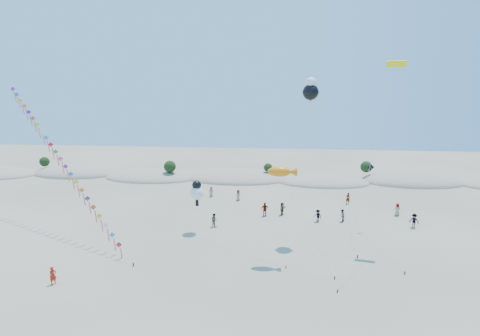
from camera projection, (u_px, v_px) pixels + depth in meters
name	position (u px, v px, depth m)	size (l,w,h in m)	color
ground	(175.00, 319.00, 30.90)	(160.00, 160.00, 0.00)	#817359
dune_ridge	(241.00, 178.00, 74.68)	(145.30, 11.49, 5.57)	gray
kite_train	(59.00, 157.00, 48.15)	(23.30, 18.05, 17.83)	#3F2D1E
fish_kite	(283.00, 172.00, 39.46)	(6.50, 4.63, 9.71)	#3F2D1E
cartoon_kite_low	(197.00, 191.00, 47.85)	(11.43, 9.89, 6.37)	#3F2D1E
cartoon_kite_high	(311.00, 90.00, 44.10)	(6.01, 6.87, 18.35)	#3F2D1E
parafoil_kite	(395.00, 69.00, 41.50)	(7.82, 12.64, 20.04)	#3F2D1E
dark_kite	(379.00, 194.00, 45.40)	(1.45, 12.67, 8.15)	#3F2D1E
flyer_foreground	(53.00, 276.00, 35.96)	(0.61, 0.40, 1.68)	#B31E0E
beachgoers	(306.00, 210.00, 54.17)	(28.52, 13.96, 1.90)	slate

